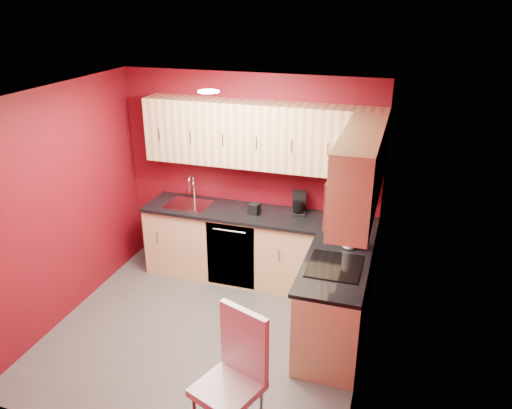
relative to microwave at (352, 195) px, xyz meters
The scene contains 21 objects.
floor 2.18m from the microwave, behind, with size 3.20×3.20×0.00m, color #4B4846.
ceiling 1.64m from the microwave, behind, with size 3.20×3.20×0.00m, color white.
wall_back 1.95m from the microwave, 136.99° to the left, with size 3.20×3.20×0.00m, color #620910.
wall_front 2.24m from the microwave, 129.35° to the right, with size 3.20×3.20×0.00m, color #620910.
wall_left 3.03m from the microwave, behind, with size 3.00×3.00×0.00m, color #620910.
wall_right 0.50m from the microwave, 44.09° to the right, with size 3.00×3.00×0.00m, color #620910.
base_cabinets_back 1.98m from the microwave, 140.04° to the left, with size 2.80×0.60×0.87m, color #DDB47E.
base_cabinets_right 1.23m from the microwave, 151.81° to the left, with size 0.60×1.30×0.87m, color #DDB47E.
countertop_back 1.73m from the microwave, 140.47° to the left, with size 2.80×0.63×0.04m, color black.
countertop_right 0.78m from the microwave, 162.04° to the left, with size 0.63×1.27×0.04m, color black.
upper_cabinets_back 1.65m from the microwave, 136.69° to the left, with size 2.80×0.35×0.75m, color #E8C983.
upper_cabinets_right 0.33m from the microwave, 82.65° to the left, with size 0.35×1.55×0.75m.
microwave is the anchor object (origin of this frame).
cooktop 0.75m from the microwave, behind, with size 0.50×0.55×0.01m, color black.
sink 2.43m from the microwave, 154.40° to the left, with size 0.52×0.42×0.35m.
dishwasher_front 2.02m from the microwave, 153.81° to the left, with size 0.60×0.02×0.82m, color black.
downlight 1.62m from the microwave, behind, with size 0.20×0.20×0.01m, color white.
coffee_maker 1.46m from the microwave, 122.95° to the left, with size 0.16×0.21×0.27m, color black, non-canonical shape.
napkin_holder 1.70m from the microwave, 141.98° to the left, with size 0.12×0.12×0.13m, color black, non-canonical shape.
paper_towel 0.75m from the microwave, 94.82° to the left, with size 0.16×0.16×0.29m, color white, non-canonical shape.
dining_chair 1.91m from the microwave, 116.37° to the right, with size 0.45×0.47×1.11m, color silver, non-canonical shape.
Camera 1 is at (1.81, -4.00, 3.31)m, focal length 35.00 mm.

